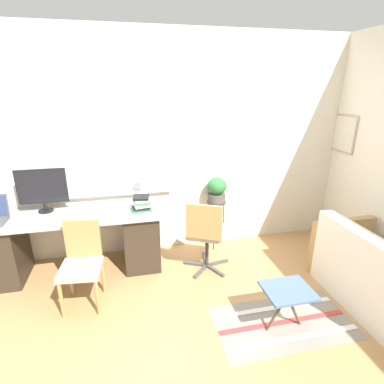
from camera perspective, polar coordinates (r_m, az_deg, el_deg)
The scene contains 16 objects.
ground_plane at distance 3.63m, azimuth -4.38°, elevation -15.32°, with size 14.00×14.00×0.00m, color tan.
wall_back_with_window at distance 3.73m, azimuth -6.81°, elevation 8.29°, with size 9.00×0.12×2.70m.
wall_right_with_picture at distance 4.17m, azimuth 31.11°, elevation 6.83°, with size 0.08×9.00×2.70m.
desk at distance 3.72m, azimuth -21.39°, elevation -8.80°, with size 1.98×0.61×0.72m.
monitor at distance 3.71m, azimuth -26.63°, elevation 0.63°, with size 0.52×0.16×0.50m.
keyboard at distance 3.49m, azimuth -27.11°, elevation -5.26°, with size 0.39×0.12×0.02m.
mouse at distance 3.45m, azimuth -22.50°, elevation -4.74°, with size 0.03×0.06×0.03m.
desk_lamp at distance 3.56m, azimuth -9.15°, elevation 2.24°, with size 0.15×0.15×0.41m.
book_stack at distance 3.44m, azimuth -9.61°, elevation -2.17°, with size 0.23×0.18×0.18m.
desk_chair_wooden at distance 3.19m, azimuth -20.25°, elevation -12.40°, with size 0.42×0.43×0.83m.
office_chair_swivel at distance 3.45m, azimuth 2.73°, elevation -7.79°, with size 0.57×0.59×0.89m.
couch_loveseat at distance 3.58m, azimuth 31.92°, elevation -13.61°, with size 0.78×1.28×0.80m.
plant_stand at distance 3.95m, azimuth 4.66°, elevation -2.94°, with size 0.25×0.25×0.65m.
potted_plant at distance 3.86m, azimuth 4.76°, elevation 0.52°, with size 0.25×0.25×0.32m.
floor_rug_striped at distance 3.14m, azimuth 16.94°, elevation -22.64°, with size 1.27×0.68×0.01m.
folding_stool at distance 2.87m, azimuth 17.75°, elevation -17.84°, with size 0.41×0.35×0.41m.
Camera 1 is at (-0.39, -2.95, 2.07)m, focal length 28.00 mm.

